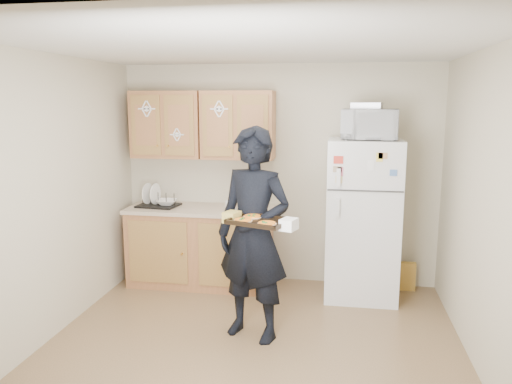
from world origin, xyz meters
TOP-DOWN VIEW (x-y plane):
  - floor at (0.00, 0.00)m, footprint 3.60×3.60m
  - ceiling at (0.00, 0.00)m, footprint 3.60×3.60m
  - wall_back at (0.00, 1.80)m, footprint 3.60×0.04m
  - wall_front at (0.00, -1.80)m, footprint 3.60×0.04m
  - wall_left at (-1.80, 0.00)m, footprint 0.04×3.60m
  - wall_right at (1.80, 0.00)m, footprint 0.04×3.60m
  - refrigerator at (0.95, 1.43)m, footprint 0.75×0.70m
  - base_cabinet at (-0.85, 1.48)m, footprint 1.60×0.60m
  - countertop at (-0.85, 1.48)m, footprint 1.64×0.64m
  - upper_cab_left at (-1.25, 1.61)m, footprint 0.80×0.33m
  - upper_cab_right at (-0.43, 1.61)m, footprint 0.80×0.33m
  - cereal_box at (1.47, 1.67)m, footprint 0.20×0.07m
  - person at (-0.03, 0.29)m, footprint 0.80×0.65m
  - baking_tray at (0.07, 0.01)m, footprint 0.55×0.47m
  - pizza_front_left at (-0.06, -0.03)m, footprint 0.15×0.15m
  - pizza_front_right at (0.15, -0.10)m, footprint 0.15×0.15m
  - pizza_back_left at (-0.00, 0.12)m, footprint 0.15×0.15m
  - microwave at (0.99, 1.38)m, footprint 0.59×0.43m
  - foil_pan at (0.95, 1.41)m, footprint 0.33×0.26m
  - dish_rack at (-1.34, 1.48)m, footprint 0.48×0.38m
  - bowl at (-1.24, 1.48)m, footprint 0.26×0.26m
  - soap_bottle at (-0.47, 1.36)m, footprint 0.11×0.11m

SIDE VIEW (x-z plane):
  - floor at x=0.00m, z-range 0.00..0.00m
  - cereal_box at x=1.47m, z-range 0.00..0.32m
  - base_cabinet at x=-0.85m, z-range 0.00..0.86m
  - refrigerator at x=0.95m, z-range 0.00..1.70m
  - countertop at x=-0.85m, z-range 0.86..0.90m
  - person at x=-0.03m, z-range 0.00..1.88m
  - bowl at x=-1.24m, z-range 0.92..0.98m
  - dish_rack at x=-1.34m, z-range 0.90..1.08m
  - soap_bottle at x=-0.47m, z-range 0.90..1.08m
  - baking_tray at x=0.07m, z-range 1.11..1.15m
  - pizza_front_left at x=-0.06m, z-range 1.14..1.15m
  - pizza_front_right at x=0.15m, z-range 1.14..1.15m
  - pizza_back_left at x=0.00m, z-range 1.14..1.15m
  - wall_back at x=0.00m, z-range 0.00..2.50m
  - wall_front at x=0.00m, z-range 0.00..2.50m
  - wall_left at x=-1.80m, z-range 0.00..2.50m
  - wall_right at x=1.80m, z-range 0.00..2.50m
  - upper_cab_left at x=-1.25m, z-range 1.45..2.20m
  - upper_cab_right at x=-0.43m, z-range 1.45..2.20m
  - microwave at x=0.99m, z-range 1.70..2.01m
  - foil_pan at x=0.95m, z-range 2.01..2.07m
  - ceiling at x=0.00m, z-range 2.50..2.50m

